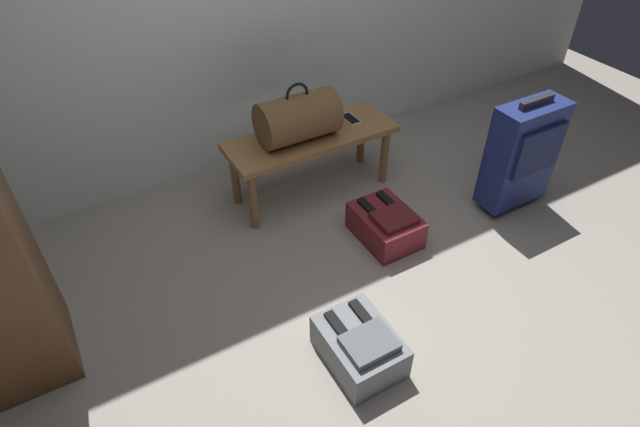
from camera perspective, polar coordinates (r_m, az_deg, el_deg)
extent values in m
plane|color=gray|center=(2.57, 8.43, -10.48)|extent=(6.60, 6.60, 0.00)
cube|color=olive|center=(3.01, -0.97, 8.40)|extent=(1.00, 0.36, 0.04)
cylinder|color=olive|center=(2.88, -7.33, 1.40)|extent=(0.05, 0.05, 0.37)
cylinder|color=olive|center=(3.23, 7.08, 6.26)|extent=(0.05, 0.05, 0.37)
cylinder|color=olive|center=(3.07, -9.32, 4.02)|extent=(0.05, 0.05, 0.37)
cylinder|color=olive|center=(3.41, 4.53, 8.40)|extent=(0.05, 0.05, 0.37)
cylinder|color=brown|center=(2.90, -2.46, 10.45)|extent=(0.44, 0.26, 0.26)
torus|color=black|center=(2.83, -2.54, 12.91)|extent=(0.14, 0.02, 0.14)
cube|color=silver|center=(3.15, 3.35, 10.35)|extent=(0.07, 0.14, 0.01)
cube|color=black|center=(3.15, 3.35, 10.42)|extent=(0.06, 0.13, 0.00)
cube|color=navy|center=(3.13, 21.26, 6.11)|extent=(0.41, 0.18, 0.61)
cube|color=#11183E|center=(3.04, 22.97, 6.31)|extent=(0.33, 0.02, 0.27)
cube|color=#262628|center=(2.98, 22.75, 11.28)|extent=(0.23, 0.03, 0.04)
cylinder|color=black|center=(3.25, 17.40, 1.23)|extent=(0.02, 0.05, 0.05)
cylinder|color=black|center=(3.44, 20.84, 2.71)|extent=(0.02, 0.05, 0.05)
cube|color=slate|center=(2.32, 4.33, -14.38)|extent=(0.28, 0.38, 0.17)
cube|color=#515559|center=(2.20, 5.44, -14.02)|extent=(0.21, 0.17, 0.04)
cube|color=black|center=(2.25, 2.13, -12.46)|extent=(0.04, 0.19, 0.02)
cube|color=black|center=(2.30, 4.86, -11.18)|extent=(0.04, 0.19, 0.02)
cube|color=maroon|center=(2.87, 7.18, -1.29)|extent=(0.28, 0.38, 0.17)
cube|color=#55181C|center=(2.77, 8.15, -0.48)|extent=(0.21, 0.17, 0.04)
cube|color=black|center=(2.82, 5.52, 0.50)|extent=(0.04, 0.19, 0.02)
cube|color=black|center=(2.88, 7.59, 1.30)|extent=(0.04, 0.19, 0.02)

